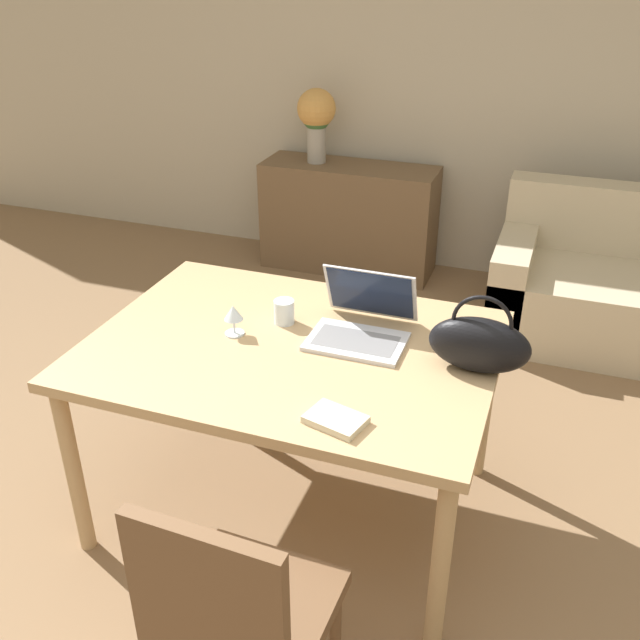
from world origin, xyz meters
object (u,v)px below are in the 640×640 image
handbag (479,344)px  laptop (363,318)px  wine_glass (234,315)px  flower_vase (316,115)px  chair (235,615)px  drinking_glass (284,312)px

handbag → laptop: bearing=165.6°
wine_glass → flower_vase: size_ratio=0.24×
chair → drinking_glass: bearing=107.5°
flower_vase → laptop: bearing=-65.8°
laptop → handbag: handbag is taller
laptop → wine_glass: 0.48m
chair → handbag: 1.15m
handbag → drinking_glass: bearing=173.0°
laptop → flower_vase: 2.43m
drinking_glass → handbag: size_ratio=0.27×
wine_glass → handbag: (0.88, 0.05, 0.02)m
drinking_glass → wine_glass: (-0.14, -0.15, 0.03)m
drinking_glass → wine_glass: bearing=-133.8°
chair → wine_glass: chair is taller
chair → handbag: handbag is taller
chair → laptop: (0.01, 1.11, 0.33)m
flower_vase → handbag: bearing=-58.4°
chair → flower_vase: flower_vase is taller
drinking_glass → handbag: handbag is taller
chair → flower_vase: bearing=108.6°
handbag → chair: bearing=-114.2°
drinking_glass → laptop: bearing=4.0°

